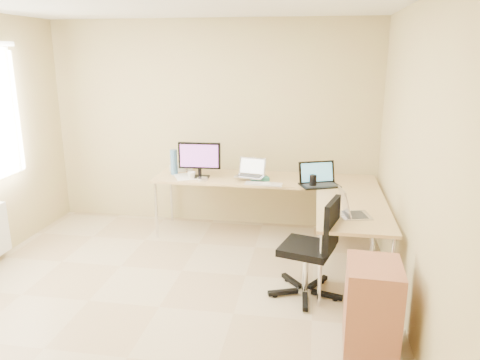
% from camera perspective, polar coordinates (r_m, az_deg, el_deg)
% --- Properties ---
extents(floor, '(4.50, 4.50, 0.00)m').
position_cam_1_polar(floor, '(4.31, -9.97, -15.23)').
color(floor, tan).
rests_on(floor, ground).
extents(wall_back, '(4.50, 0.00, 4.50)m').
position_cam_1_polar(wall_back, '(5.95, -3.47, 6.85)').
color(wall_back, tan).
rests_on(wall_back, ground).
extents(wall_right, '(0.00, 4.50, 4.50)m').
position_cam_1_polar(wall_right, '(3.68, 21.55, 0.51)').
color(wall_right, tan).
rests_on(wall_right, ground).
extents(desk_main, '(2.65, 0.70, 0.73)m').
position_cam_1_polar(desk_main, '(5.66, 2.98, -3.32)').
color(desk_main, tan).
rests_on(desk_main, ground).
extents(desk_return, '(0.70, 1.30, 0.73)m').
position_cam_1_polar(desk_return, '(4.72, 13.55, -7.68)').
color(desk_return, tan).
rests_on(desk_return, ground).
extents(monitor, '(0.52, 0.19, 0.44)m').
position_cam_1_polar(monitor, '(5.54, -5.03, 2.48)').
color(monitor, black).
rests_on(monitor, desk_main).
extents(book_stack, '(0.29, 0.33, 0.05)m').
position_cam_1_polar(book_stack, '(5.50, 2.26, 0.35)').
color(book_stack, '#246A5D').
rests_on(book_stack, desk_main).
extents(laptop_center, '(0.37, 0.31, 0.21)m').
position_cam_1_polar(laptop_center, '(5.41, 1.28, 1.50)').
color(laptop_center, silver).
rests_on(laptop_center, desk_main).
extents(laptop_black, '(0.51, 0.45, 0.27)m').
position_cam_1_polar(laptop_black, '(5.25, 9.88, 0.66)').
color(laptop_black, black).
rests_on(laptop_black, desk_main).
extents(keyboard, '(0.43, 0.15, 0.02)m').
position_cam_1_polar(keyboard, '(5.27, 2.95, -0.49)').
color(keyboard, beige).
rests_on(keyboard, desk_main).
extents(mouse, '(0.11, 0.07, 0.04)m').
position_cam_1_polar(mouse, '(5.26, 3.38, -0.42)').
color(mouse, silver).
rests_on(mouse, desk_main).
extents(mug, '(0.11, 0.11, 0.09)m').
position_cam_1_polar(mug, '(5.53, -6.01, 0.57)').
color(mug, white).
rests_on(mug, desk_main).
extents(cd_stack, '(0.14, 0.14, 0.03)m').
position_cam_1_polar(cd_stack, '(5.46, -4.69, 0.11)').
color(cd_stack, silver).
rests_on(cd_stack, desk_main).
extents(water_bottle, '(0.10, 0.10, 0.31)m').
position_cam_1_polar(water_bottle, '(5.75, -8.18, 2.22)').
color(water_bottle, teal).
rests_on(water_bottle, desk_main).
extents(papers, '(0.35, 0.39, 0.01)m').
position_cam_1_polar(papers, '(5.64, -6.85, 0.42)').
color(papers, white).
rests_on(papers, desk_main).
extents(white_box, '(0.22, 0.16, 0.08)m').
position_cam_1_polar(white_box, '(5.96, -7.58, 1.56)').
color(white_box, silver).
rests_on(white_box, desk_main).
extents(desk_fan, '(0.21, 0.21, 0.25)m').
position_cam_1_polar(desk_fan, '(5.90, -6.29, 2.30)').
color(desk_fan, white).
rests_on(desk_fan, desk_main).
extents(black_cup, '(0.09, 0.09, 0.14)m').
position_cam_1_polar(black_cup, '(5.22, 9.02, -0.13)').
color(black_cup, black).
rests_on(black_cup, desk_main).
extents(laptop_return, '(0.37, 0.32, 0.21)m').
position_cam_1_polar(laptop_return, '(4.35, 14.11, -3.04)').
color(laptop_return, silver).
rests_on(laptop_return, desk_return).
extents(office_chair, '(0.71, 0.71, 0.96)m').
position_cam_1_polar(office_chair, '(4.28, 8.25, -7.89)').
color(office_chair, black).
rests_on(office_chair, ground).
extents(cabinet, '(0.41, 0.50, 0.67)m').
position_cam_1_polar(cabinet, '(3.69, 16.03, -14.74)').
color(cabinet, '#A57034').
rests_on(cabinet, ground).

